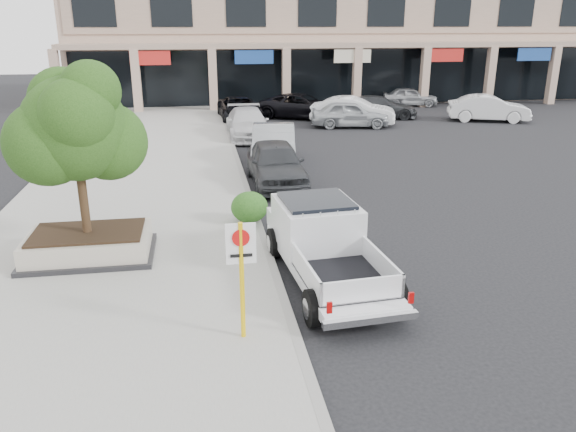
# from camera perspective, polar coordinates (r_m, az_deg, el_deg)

# --- Properties ---
(ground) EXTENTS (120.00, 120.00, 0.00)m
(ground) POSITION_cam_1_polar(r_m,az_deg,el_deg) (13.59, 5.36, -6.32)
(ground) COLOR black
(ground) RESTS_ON ground
(sidewalk) EXTENTS (8.00, 52.00, 0.15)m
(sidewalk) POSITION_cam_1_polar(r_m,az_deg,el_deg) (18.90, -15.75, 0.68)
(sidewalk) COLOR gray
(sidewalk) RESTS_ON ground
(curb) EXTENTS (0.20, 52.00, 0.15)m
(curb) POSITION_cam_1_polar(r_m,az_deg,el_deg) (18.83, -3.75, 1.32)
(curb) COLOR gray
(curb) RESTS_ON ground
(strip_mall) EXTENTS (40.55, 12.43, 9.50)m
(strip_mall) POSITION_cam_1_polar(r_m,az_deg,el_deg) (47.15, 4.74, 17.75)
(strip_mall) COLOR tan
(strip_mall) RESTS_ON ground
(planter) EXTENTS (3.20, 2.20, 0.68)m
(planter) POSITION_cam_1_polar(r_m,az_deg,el_deg) (15.13, -19.55, -2.72)
(planter) COLOR black
(planter) RESTS_ON sidewalk
(planter_tree) EXTENTS (2.90, 2.55, 4.00)m
(planter_tree) POSITION_cam_1_polar(r_m,az_deg,el_deg) (14.48, -20.22, 8.40)
(planter_tree) COLOR #322513
(planter_tree) RESTS_ON planter
(no_parking_sign) EXTENTS (0.55, 0.09, 2.30)m
(no_parking_sign) POSITION_cam_1_polar(r_m,az_deg,el_deg) (10.28, -4.75, -4.98)
(no_parking_sign) COLOR yellow
(no_parking_sign) RESTS_ON sidewalk
(hedge) EXTENTS (1.10, 0.99, 0.93)m
(hedge) POSITION_cam_1_polar(r_m,az_deg,el_deg) (16.68, -3.94, 0.91)
(hedge) COLOR #184614
(hedge) RESTS_ON sidewalk
(pickup_truck) EXTENTS (2.50, 5.71, 1.75)m
(pickup_truck) POSITION_cam_1_polar(r_m,az_deg,el_deg) (13.05, 4.12, -3.20)
(pickup_truck) COLOR white
(pickup_truck) RESTS_ON ground
(curb_car_a) EXTENTS (1.97, 4.81, 1.63)m
(curb_car_a) POSITION_cam_1_polar(r_m,az_deg,el_deg) (21.06, -1.24, 5.37)
(curb_car_a) COLOR #2D2F32
(curb_car_a) RESTS_ON ground
(curb_car_b) EXTENTS (2.46, 5.27, 1.67)m
(curb_car_b) POSITION_cam_1_polar(r_m,az_deg,el_deg) (24.16, -1.47, 7.21)
(curb_car_b) COLOR gray
(curb_car_b) RESTS_ON ground
(curb_car_c) EXTENTS (2.12, 5.21, 1.51)m
(curb_car_c) POSITION_cam_1_polar(r_m,az_deg,el_deg) (30.05, -4.10, 9.37)
(curb_car_c) COLOR silver
(curb_car_c) RESTS_ON ground
(curb_car_d) EXTENTS (2.62, 5.24, 1.43)m
(curb_car_d) POSITION_cam_1_polar(r_m,az_deg,el_deg) (35.64, -4.97, 10.81)
(curb_car_d) COLOR black
(curb_car_d) RESTS_ON ground
(lot_car_a) EXTENTS (4.77, 2.55, 1.54)m
(lot_car_a) POSITION_cam_1_polar(r_m,az_deg,el_deg) (33.24, 6.33, 10.27)
(lot_car_a) COLOR #A5A9AD
(lot_car_a) RESTS_ON ground
(lot_car_b) EXTENTS (5.27, 3.29, 1.64)m
(lot_car_b) POSITION_cam_1_polar(r_m,az_deg,el_deg) (34.05, 6.61, 10.55)
(lot_car_b) COLOR silver
(lot_car_b) RESTS_ON ground
(lot_car_c) EXTENTS (5.10, 2.98, 1.39)m
(lot_car_c) POSITION_cam_1_polar(r_m,az_deg,el_deg) (36.78, 9.25, 10.87)
(lot_car_c) COLOR #2A2C2F
(lot_car_c) RESTS_ON ground
(lot_car_d) EXTENTS (6.07, 4.61, 1.53)m
(lot_car_d) POSITION_cam_1_polar(r_m,az_deg,el_deg) (36.32, 1.40, 11.11)
(lot_car_d) COLOR black
(lot_car_d) RESTS_ON ground
(lot_car_e) EXTENTS (4.25, 2.56, 1.35)m
(lot_car_e) POSITION_cam_1_polar(r_m,az_deg,el_deg) (42.67, 12.29, 11.77)
(lot_car_e) COLOR #A1A4A9
(lot_car_e) RESTS_ON ground
(lot_car_f) EXTENTS (5.10, 3.17, 1.59)m
(lot_car_f) POSITION_cam_1_polar(r_m,az_deg,el_deg) (37.22, 19.71, 10.26)
(lot_car_f) COLOR silver
(lot_car_f) RESTS_ON ground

